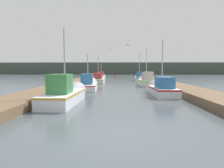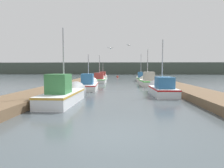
{
  "view_description": "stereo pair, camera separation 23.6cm",
  "coord_description": "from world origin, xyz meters",
  "px_view_note": "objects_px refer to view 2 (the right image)",
  "views": [
    {
      "loc": [
        -0.12,
        -5.8,
        1.96
      ],
      "look_at": [
        -0.59,
        9.67,
        0.78
      ],
      "focal_mm": 32.0,
      "sensor_mm": 36.0,
      "label": 1
    },
    {
      "loc": [
        0.12,
        -5.8,
        1.96
      ],
      "look_at": [
        -0.59,
        9.67,
        0.78
      ],
      "focal_mm": 32.0,
      "sensor_mm": 36.0,
      "label": 2
    }
  ],
  "objects_px": {
    "fishing_boat_5": "(141,78)",
    "mooring_piling_2": "(161,82)",
    "fishing_boat_4": "(100,79)",
    "seagull_1": "(110,48)",
    "fishing_boat_2": "(89,84)",
    "fishing_boat_3": "(147,81)",
    "seagull_lead": "(129,45)",
    "fishing_boat_6": "(103,77)",
    "fishing_boat_1": "(161,89)",
    "mooring_piling_1": "(144,77)",
    "fishing_boat_0": "(65,94)",
    "mooring_piling_0": "(56,90)",
    "channel_buoy": "(117,77)"
  },
  "relations": [
    {
      "from": "mooring_piling_0",
      "to": "mooring_piling_1",
      "type": "height_order",
      "value": "mooring_piling_1"
    },
    {
      "from": "fishing_boat_0",
      "to": "fishing_boat_4",
      "type": "relative_size",
      "value": 1.05
    },
    {
      "from": "fishing_boat_6",
      "to": "fishing_boat_4",
      "type": "bearing_deg",
      "value": -89.17
    },
    {
      "from": "fishing_boat_4",
      "to": "fishing_boat_5",
      "type": "distance_m",
      "value": 7.41
    },
    {
      "from": "fishing_boat_5",
      "to": "fishing_boat_6",
      "type": "distance_m",
      "value": 8.29
    },
    {
      "from": "fishing_boat_0",
      "to": "seagull_1",
      "type": "bearing_deg",
      "value": 69.21
    },
    {
      "from": "fishing_boat_2",
      "to": "fishing_boat_3",
      "type": "bearing_deg",
      "value": 28.96
    },
    {
      "from": "seagull_lead",
      "to": "seagull_1",
      "type": "height_order",
      "value": "seagull_lead"
    },
    {
      "from": "fishing_boat_3",
      "to": "mooring_piling_1",
      "type": "distance_m",
      "value": 11.86
    },
    {
      "from": "fishing_boat_5",
      "to": "mooring_piling_2",
      "type": "xyz_separation_m",
      "value": [
        1.08,
        -11.29,
        0.12
      ]
    },
    {
      "from": "fishing_boat_4",
      "to": "mooring_piling_1",
      "type": "xyz_separation_m",
      "value": [
        7.05,
        6.88,
        0.16
      ]
    },
    {
      "from": "fishing_boat_0",
      "to": "channel_buoy",
      "type": "relative_size",
      "value": 5.59
    },
    {
      "from": "fishing_boat_6",
      "to": "fishing_boat_1",
      "type": "bearing_deg",
      "value": -75.36
    },
    {
      "from": "fishing_boat_4",
      "to": "seagull_1",
      "type": "xyz_separation_m",
      "value": [
        2.13,
        -11.16,
        3.3
      ]
    },
    {
      "from": "fishing_boat_2",
      "to": "fishing_boat_6",
      "type": "xyz_separation_m",
      "value": [
        -0.24,
        17.98,
        0.05
      ]
    },
    {
      "from": "fishing_boat_2",
      "to": "fishing_boat_0",
      "type": "bearing_deg",
      "value": -94.58
    },
    {
      "from": "seagull_lead",
      "to": "fishing_boat_2",
      "type": "bearing_deg",
      "value": -46.12
    },
    {
      "from": "seagull_lead",
      "to": "fishing_boat_0",
      "type": "bearing_deg",
      "value": 17.42
    },
    {
      "from": "mooring_piling_0",
      "to": "mooring_piling_2",
      "type": "height_order",
      "value": "mooring_piling_0"
    },
    {
      "from": "fishing_boat_2",
      "to": "fishing_boat_6",
      "type": "relative_size",
      "value": 1.11
    },
    {
      "from": "fishing_boat_0",
      "to": "fishing_boat_6",
      "type": "xyz_separation_m",
      "value": [
        -0.13,
        25.98,
        -0.03
      ]
    },
    {
      "from": "fishing_boat_4",
      "to": "seagull_lead",
      "type": "bearing_deg",
      "value": -68.32
    },
    {
      "from": "mooring_piling_0",
      "to": "mooring_piling_2",
      "type": "relative_size",
      "value": 1.03
    },
    {
      "from": "fishing_boat_6",
      "to": "seagull_1",
      "type": "height_order",
      "value": "seagull_1"
    },
    {
      "from": "fishing_boat_6",
      "to": "mooring_piling_0",
      "type": "relative_size",
      "value": 4.66
    },
    {
      "from": "fishing_boat_4",
      "to": "fishing_boat_6",
      "type": "bearing_deg",
      "value": 90.8
    },
    {
      "from": "seagull_1",
      "to": "mooring_piling_2",
      "type": "bearing_deg",
      "value": -142.29
    },
    {
      "from": "fishing_boat_5",
      "to": "mooring_piling_2",
      "type": "relative_size",
      "value": 4.68
    },
    {
      "from": "mooring_piling_1",
      "to": "fishing_boat_2",
      "type": "bearing_deg",
      "value": -114.32
    },
    {
      "from": "seagull_1",
      "to": "mooring_piling_0",
      "type": "bearing_deg",
      "value": 56.39
    },
    {
      "from": "fishing_boat_6",
      "to": "channel_buoy",
      "type": "distance_m",
      "value": 8.46
    },
    {
      "from": "fishing_boat_6",
      "to": "seagull_lead",
      "type": "relative_size",
      "value": 11.19
    },
    {
      "from": "fishing_boat_2",
      "to": "seagull_1",
      "type": "xyz_separation_m",
      "value": [
        2.23,
        -2.21,
        3.31
      ]
    },
    {
      "from": "fishing_boat_5",
      "to": "mooring_piling_2",
      "type": "height_order",
      "value": "fishing_boat_5"
    },
    {
      "from": "fishing_boat_3",
      "to": "seagull_1",
      "type": "relative_size",
      "value": 9.6
    },
    {
      "from": "fishing_boat_2",
      "to": "fishing_boat_4",
      "type": "relative_size",
      "value": 1.14
    },
    {
      "from": "mooring_piling_0",
      "to": "fishing_boat_0",
      "type": "bearing_deg",
      "value": -48.83
    },
    {
      "from": "fishing_boat_6",
      "to": "mooring_piling_1",
      "type": "xyz_separation_m",
      "value": [
        7.4,
        -2.15,
        0.13
      ]
    },
    {
      "from": "fishing_boat_1",
      "to": "channel_buoy",
      "type": "bearing_deg",
      "value": 96.31
    },
    {
      "from": "fishing_boat_3",
      "to": "seagull_lead",
      "type": "xyz_separation_m",
      "value": [
        -2.31,
        -4.04,
        3.71
      ]
    },
    {
      "from": "fishing_boat_3",
      "to": "channel_buoy",
      "type": "bearing_deg",
      "value": 98.64
    },
    {
      "from": "mooring_piling_2",
      "to": "fishing_boat_3",
      "type": "bearing_deg",
      "value": 116.81
    },
    {
      "from": "fishing_boat_0",
      "to": "fishing_boat_6",
      "type": "bearing_deg",
      "value": 91.57
    },
    {
      "from": "fishing_boat_4",
      "to": "seagull_lead",
      "type": "distance_m",
      "value": 10.47
    },
    {
      "from": "fishing_boat_2",
      "to": "seagull_lead",
      "type": "relative_size",
      "value": 12.45
    },
    {
      "from": "mooring_piling_0",
      "to": "mooring_piling_2",
      "type": "xyz_separation_m",
      "value": [
        8.45,
        8.61,
        -0.01
      ]
    },
    {
      "from": "fishing_boat_3",
      "to": "seagull_1",
      "type": "height_order",
      "value": "fishing_boat_3"
    },
    {
      "from": "fishing_boat_1",
      "to": "fishing_boat_5",
      "type": "height_order",
      "value": "fishing_boat_5"
    },
    {
      "from": "fishing_boat_1",
      "to": "fishing_boat_6",
      "type": "relative_size",
      "value": 0.88
    },
    {
      "from": "fishing_boat_6",
      "to": "mooring_piling_1",
      "type": "bearing_deg",
      "value": -17.59
    }
  ]
}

